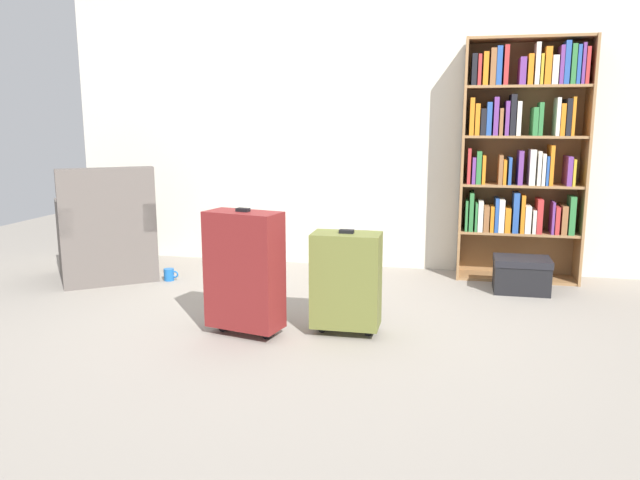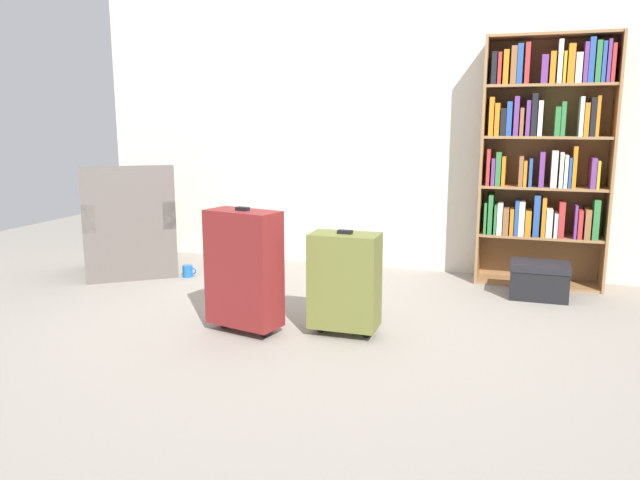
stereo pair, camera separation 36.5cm
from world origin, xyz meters
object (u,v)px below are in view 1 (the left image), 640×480
Objects in this scene: bookshelf at (521,150)px; suitcase_dark_red at (244,270)px; armchair at (106,239)px; mug at (169,275)px; storage_box at (521,274)px; suitcase_olive at (346,280)px.

bookshelf is 2.46× the size of suitcase_dark_red.
bookshelf is 1.89× the size of armchair.
bookshelf is 15.48× the size of mug.
bookshelf reaches higher than suitcase_dark_red.
storage_box is at bearing 4.80° from armchair.
suitcase_dark_red is at bearing -141.82° from storage_box.
suitcase_olive is (-1.09, -1.58, -0.70)m from bookshelf.
bookshelf reaches higher than armchair.
suitcase_olive is (1.58, -0.92, 0.28)m from mug.
armchair is 1.30× the size of suitcase_dark_red.
bookshelf is 2.92m from mug.
mug is 2.70m from storage_box.
armchair is 2.29m from suitcase_olive.
bookshelf is at bearing 13.82° from mug.
armchair is 3.23m from storage_box.
armchair is at bearing -168.16° from bookshelf.
bookshelf is at bearing 11.84° from armchair.
suitcase_olive is at bearing -133.25° from storage_box.
mug is at bearing -174.54° from storage_box.
suitcase_dark_red is (1.53, -1.05, 0.08)m from armchair.
storage_box is (0.02, -0.40, -0.89)m from bookshelf.
bookshelf reaches higher than mug.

